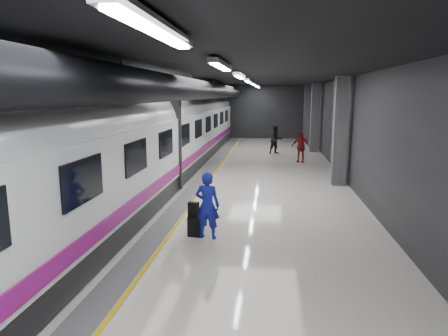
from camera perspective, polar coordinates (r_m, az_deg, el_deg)
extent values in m
plane|color=silver|center=(15.54, 0.22, -3.54)|extent=(40.00, 40.00, 0.00)
cube|color=black|center=(15.10, 0.23, 13.27)|extent=(10.00, 40.00, 0.02)
cube|color=#28282B|center=(35.06, 4.03, 7.94)|extent=(10.00, 0.02, 4.50)
cube|color=#28282B|center=(16.50, -17.36, 4.73)|extent=(0.02, 40.00, 4.50)
cube|color=#28282B|center=(15.41, 19.08, 4.27)|extent=(0.02, 40.00, 4.50)
cube|color=slate|center=(15.75, -4.67, -3.36)|extent=(0.65, 39.80, 0.01)
cube|color=yellow|center=(15.68, -3.24, -3.41)|extent=(0.10, 39.80, 0.01)
cylinder|color=black|center=(15.29, -4.71, 11.14)|extent=(0.80, 38.00, 0.80)
cube|color=silver|center=(4.20, -9.52, 19.21)|extent=(0.22, 2.60, 0.10)
cube|color=silver|center=(9.08, -0.39, 14.53)|extent=(0.22, 2.60, 0.10)
cube|color=silver|center=(14.05, 2.24, 13.07)|extent=(0.22, 2.60, 0.10)
cube|color=silver|center=(19.03, 3.49, 12.36)|extent=(0.22, 2.60, 0.10)
cube|color=silver|center=(24.02, 4.21, 11.95)|extent=(0.22, 2.60, 0.10)
cube|color=silver|center=(29.01, 4.69, 11.67)|extent=(0.22, 2.60, 0.10)
cube|color=silver|center=(33.01, 4.96, 11.51)|extent=(0.22, 2.60, 0.10)
cube|color=#515154|center=(17.28, 16.24, 5.03)|extent=(0.55, 0.55, 4.50)
cube|color=#515154|center=(27.17, 12.87, 7.00)|extent=(0.55, 0.55, 4.50)
cube|color=#515154|center=(33.14, 11.80, 7.61)|extent=(0.55, 0.55, 4.50)
cube|color=black|center=(16.16, -11.32, -1.93)|extent=(2.80, 38.00, 0.60)
cube|color=white|center=(15.92, -11.49, 3.00)|extent=(2.90, 38.00, 2.20)
cylinder|color=white|center=(15.83, -11.62, 6.41)|extent=(2.80, 38.00, 2.80)
cube|color=#8E0C77|center=(15.65, -6.27, 0.05)|extent=(0.04, 38.00, 0.35)
cube|color=black|center=(15.89, -11.53, 3.89)|extent=(3.05, 0.25, 3.80)
cube|color=black|center=(7.98, -19.48, -1.74)|extent=(0.05, 1.60, 0.85)
cube|color=black|center=(10.71, -12.43, 1.58)|extent=(0.05, 1.60, 0.85)
cube|color=black|center=(13.55, -8.28, 3.53)|extent=(0.05, 1.60, 0.85)
cube|color=black|center=(16.45, -5.57, 4.79)|extent=(0.05, 1.60, 0.85)
cube|color=black|center=(19.37, -3.66, 5.66)|extent=(0.05, 1.60, 0.85)
cube|color=black|center=(22.32, -2.26, 6.30)|extent=(0.05, 1.60, 0.85)
cube|color=black|center=(25.28, -1.18, 6.79)|extent=(0.05, 1.60, 0.85)
cube|color=black|center=(28.25, -0.33, 7.18)|extent=(0.05, 1.60, 0.85)
cube|color=black|center=(31.23, 0.36, 7.48)|extent=(0.05, 1.60, 0.85)
imported|color=#1A29C3|center=(10.51, -2.39, -5.35)|extent=(0.70, 0.50, 1.79)
cube|color=black|center=(10.83, -4.23, -8.30)|extent=(0.37, 0.26, 0.56)
cube|color=black|center=(10.73, -4.36, -5.86)|extent=(0.31, 0.20, 0.38)
imported|color=black|center=(25.90, 7.42, 4.03)|extent=(1.10, 1.02, 1.81)
imported|color=maroon|center=(22.82, 10.89, 3.00)|extent=(1.10, 0.64, 1.75)
cube|color=black|center=(27.36, 10.90, 2.87)|extent=(0.35, 0.24, 0.49)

